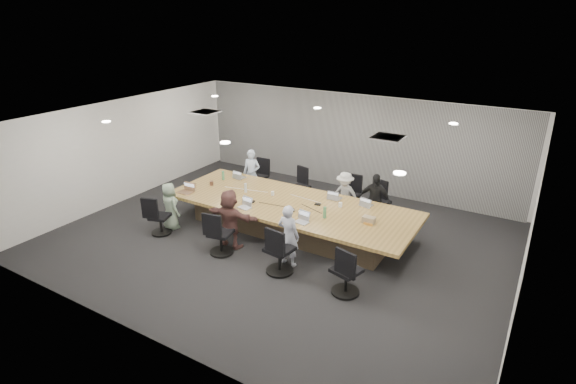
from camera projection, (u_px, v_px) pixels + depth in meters
The scene contains 39 objects.
floor at pixel (279, 239), 10.50m from camera, with size 10.00×8.00×0.00m, color black.
ceiling at pixel (278, 121), 9.46m from camera, with size 10.00×8.00×0.00m, color white.
wall_back at pixel (351, 142), 13.17m from camera, with size 10.00×2.80×0.00m, color silver.
wall_front at pixel (139, 264), 6.79m from camera, with size 10.00×2.80×0.00m, color silver.
wall_left at pixel (125, 150), 12.35m from camera, with size 8.00×2.80×0.00m, color silver.
wall_right at pixel (529, 237), 7.60m from camera, with size 8.00×2.80×0.00m, color silver.
curtain at pixel (350, 142), 13.10m from camera, with size 9.80×0.04×2.80m, color gray.
conference_table at pixel (290, 216), 10.75m from camera, with size 6.00×2.20×0.74m.
chair_0 at pixel (259, 180), 13.09m from camera, with size 0.53×0.53×0.78m, color black, non-canonical shape.
chair_1 at pixel (301, 189), 12.43m from camera, with size 0.49×0.49×0.73m, color black, non-canonical shape.
chair_2 at pixel (350, 198), 11.72m from camera, with size 0.56×0.56×0.83m, color black, non-canonical shape.
chair_3 at pixel (379, 205), 11.34m from camera, with size 0.55×0.55×0.81m, color black, non-canonical shape.
chair_4 at pixel (160, 219), 10.63m from camera, with size 0.50×0.50×0.74m, color black, non-canonical shape.
chair_5 at pixel (221, 236), 9.75m from camera, with size 0.55×0.55×0.82m, color black, non-canonical shape.
chair_6 at pixel (280, 253), 9.02m from camera, with size 0.59×0.59×0.88m, color black, non-canonical shape.
chair_7 at pixel (346, 274), 8.34m from camera, with size 0.56×0.56×0.83m, color black, non-canonical shape.
person_0 at pixel (252, 174), 12.70m from camera, with size 0.50×0.33×1.37m, color silver.
laptop_0 at pixel (240, 177), 12.24m from camera, with size 0.30×0.21×0.02m, color #B2B2B7.
person_2 at pixel (345, 195), 11.36m from camera, with size 0.80×0.46×1.24m, color #B3B3B3.
laptop_2 at pixel (335, 198), 10.88m from camera, with size 0.29×0.20×0.02m, color #B2B2B7.
person_3 at pixel (374, 200), 10.97m from camera, with size 0.79×0.33×1.34m, color black.
laptop_3 at pixel (366, 205), 10.50m from camera, with size 0.29×0.20×0.02m, color #B2B2B7.
person_4 at pixel (170, 206), 10.83m from camera, with size 0.57×0.37×1.17m, color gray.
laptop_4 at pixel (185, 192), 11.21m from camera, with size 0.35×0.24×0.02m, color #8C6647.
person_5 at pixel (230, 219), 9.92m from camera, with size 1.27×0.41×1.37m, color brown.
laptop_5 at pixel (245, 208), 10.34m from camera, with size 0.29×0.20×0.02m, color #B2B2B7.
person_6 at pixel (288, 235), 9.21m from camera, with size 0.49×0.32×1.35m, color #AFB3C9.
laptop_6 at pixel (302, 222), 9.62m from camera, with size 0.29×0.20×0.02m, color #B2B2B7.
bottle_green_left at pixel (223, 175), 12.03m from camera, with size 0.07×0.07×0.24m, color #468654.
bottle_green_right at pixel (325, 212), 9.80m from camera, with size 0.07×0.07×0.26m, color #468654.
bottle_clear at pixel (246, 188), 11.20m from camera, with size 0.07×0.07×0.23m, color silver.
cup_white_far at pixel (273, 193), 11.05m from camera, with size 0.08×0.08×0.10m, color white.
cup_white_near at pixel (340, 205), 10.38m from camera, with size 0.09×0.09×0.11m, color white.
mug_brown at pixel (212, 183), 11.67m from camera, with size 0.09×0.09×0.12m, color brown.
mic_left at pixel (251, 201), 10.66m from camera, with size 0.15×0.10×0.03m, color black.
mic_right at pixel (318, 204), 10.51m from camera, with size 0.14×0.10×0.03m, color black.
stapler at pixel (292, 210), 10.17m from camera, with size 0.14×0.04×0.05m, color black.
canvas_bag at pixel (369, 220), 9.58m from camera, with size 0.27×0.16×0.14m, color #9B8563.
snack_packet at pixel (369, 223), 9.54m from camera, with size 0.19×0.13×0.04m, color #C27E2B.
Camera 1 is at (4.95, -7.91, 4.95)m, focal length 28.00 mm.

